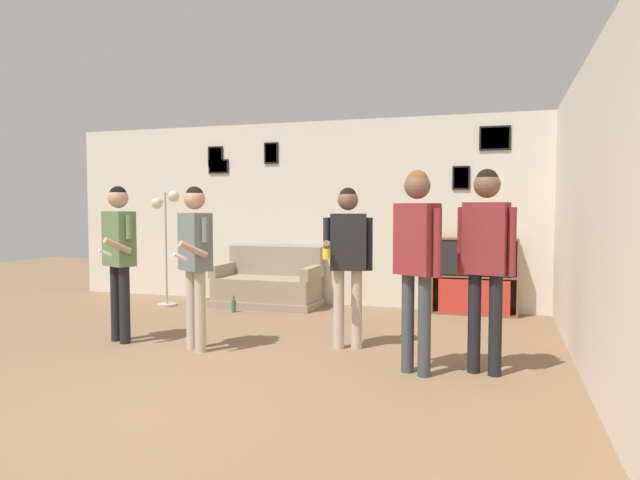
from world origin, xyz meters
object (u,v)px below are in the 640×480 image
Objects in this scene: person_player_foreground_center at (195,251)px; person_spectator_near_bookshelf at (417,249)px; person_player_foreground_left at (119,247)px; couch at (268,286)px; bookshelf at (474,276)px; bottle_on_floor at (234,306)px; floor_lamp at (166,224)px; person_spectator_far_right at (486,248)px; person_watcher_holding_cup at (348,251)px.

person_spectator_near_bookshelf is at bearing -3.98° from person_player_foreground_center.
person_player_foreground_left is 0.95× the size of person_spectator_near_bookshelf.
person_player_foreground_center reaches higher than couch.
bookshelf is 3.28m from bottle_on_floor.
person_spectator_near_bookshelf is (3.17, -0.22, 0.07)m from person_player_foreground_left.
floor_lamp is 2.78m from person_player_foreground_center.
person_player_foreground_center reaches higher than bottle_on_floor.
couch is 0.91× the size of person_player_foreground_left.
bottle_on_floor is (-0.57, 2.00, -0.92)m from person_player_foreground_center.
bottle_on_floor is at bearing -165.02° from bookshelf.
person_player_foreground_center is 2.78m from person_spectator_far_right.
floor_lamp is at bearing 128.56° from person_player_foreground_center.
person_watcher_holding_cup is 0.93× the size of person_spectator_far_right.
person_spectator_far_right is at bearing -25.40° from floor_lamp.
floor_lamp is at bearing 152.62° from person_watcher_holding_cup.
person_spectator_near_bookshelf is at bearing -162.18° from person_spectator_far_right.
bottle_on_floor is (1.16, -0.17, -1.10)m from floor_lamp.
bookshelf is at bearing 63.66° from person_watcher_holding_cup.
person_spectator_near_bookshelf reaches higher than couch.
bookshelf is 0.68× the size of person_player_foreground_center.
person_spectator_far_right is 4.01m from bottle_on_floor.
person_spectator_near_bookshelf reaches higher than bookshelf.
person_spectator_near_bookshelf is at bearing -47.65° from couch.
bookshelf is at bearing 83.24° from person_spectator_near_bookshelf.
person_spectator_near_bookshelf is (2.22, -0.15, 0.08)m from person_player_foreground_center.
couch is 6.66× the size of bottle_on_floor.
person_spectator_far_right is (0.56, 0.18, 0.01)m from person_spectator_near_bookshelf.
floor_lamp is 1.01× the size of person_player_foreground_left.
person_watcher_holding_cup is at bearing -36.26° from bottle_on_floor.
person_spectator_far_right is (0.21, -2.81, 0.58)m from bookshelf.
person_spectator_far_right is (3.11, -2.61, 0.80)m from couch.
person_player_foreground_center reaches higher than bookshelf.
person_spectator_near_bookshelf is 3.66m from bottle_on_floor.
floor_lamp is 1.61m from bottle_on_floor.
person_spectator_near_bookshelf is (0.79, -0.68, 0.08)m from person_watcher_holding_cup.
person_player_foreground_center is (0.95, -0.07, -0.01)m from person_player_foreground_left.
person_spectator_far_right is at bearing 17.82° from person_spectator_near_bookshelf.
person_player_foreground_left is at bearing -103.60° from couch.
bookshelf is 4.90× the size of bottle_on_floor.
bookshelf is 4.41m from floor_lamp.
floor_lamp is at bearing 171.68° from bottle_on_floor.
couch is 2.75m from person_player_foreground_center.
floor_lamp is at bearing 154.60° from person_spectator_far_right.
person_player_foreground_left is at bearing -141.81° from bookshelf.
bookshelf is 0.68× the size of person_watcher_holding_cup.
bottle_on_floor is at bearing 149.52° from person_spectator_far_right.
floor_lamp is 2.25m from person_player_foreground_left.
person_watcher_holding_cup is 0.93× the size of person_spectator_near_bookshelf.
person_player_foreground_center is 2.27m from bottle_on_floor.
bookshelf is 0.64× the size of person_spectator_near_bookshelf.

